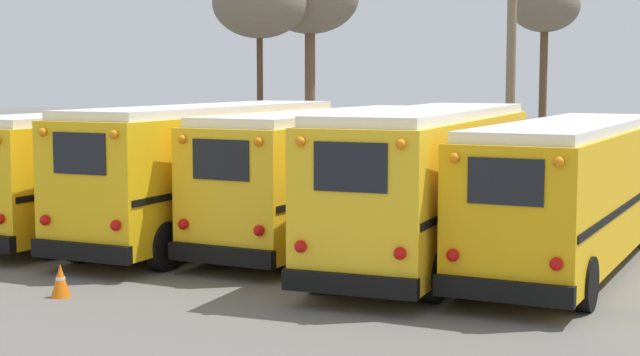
{
  "coord_description": "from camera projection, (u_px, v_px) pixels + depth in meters",
  "views": [
    {
      "loc": [
        9.52,
        -20.71,
        4.02
      ],
      "look_at": [
        0.0,
        -0.06,
        1.66
      ],
      "focal_mm": 55.0,
      "sensor_mm": 36.0,
      "label": 1
    }
  ],
  "objects": [
    {
      "name": "ground_plane",
      "position": [
        321.0,
        248.0,
        23.09
      ],
      "size": [
        160.0,
        160.0,
        0.0
      ],
      "primitive_type": "plane",
      "color": "#66635E"
    },
    {
      "name": "utility_pole",
      "position": [
        511.0,
        72.0,
        33.22
      ],
      "size": [
        1.8,
        0.32,
        8.11
      ],
      "color": "#75604C",
      "rests_on": "ground"
    },
    {
      "name": "school_bus_0",
      "position": [
        114.0,
        167.0,
        25.19
      ],
      "size": [
        2.88,
        10.03,
        3.12
      ],
      "color": "yellow",
      "rests_on": "ground"
    },
    {
      "name": "bare_tree_1",
      "position": [
        545.0,
        9.0,
        40.25
      ],
      "size": [
        2.87,
        2.87,
        7.99
      ],
      "color": "brown",
      "rests_on": "ground"
    },
    {
      "name": "school_bus_3",
      "position": [
        429.0,
        180.0,
        21.0
      ],
      "size": [
        2.92,
        10.06,
        3.33
      ],
      "color": "yellow",
      "rests_on": "ground"
    },
    {
      "name": "school_bus_1",
      "position": [
        210.0,
        167.0,
        23.94
      ],
      "size": [
        2.46,
        10.18,
        3.32
      ],
      "color": "yellow",
      "rests_on": "ground"
    },
    {
      "name": "school_bus_2",
      "position": [
        337.0,
        171.0,
        23.73
      ],
      "size": [
        2.92,
        10.42,
        3.19
      ],
      "color": "yellow",
      "rests_on": "ground"
    },
    {
      "name": "bare_tree_2",
      "position": [
        259.0,
        4.0,
        37.94
      ],
      "size": [
        3.67,
        3.67,
        8.24
      ],
      "color": "#473323",
      "rests_on": "ground"
    },
    {
      "name": "school_bus_4",
      "position": [
        570.0,
        189.0,
        20.35
      ],
      "size": [
        2.67,
        10.09,
        3.09
      ],
      "color": "#EAAA0F",
      "rests_on": "ground"
    },
    {
      "name": "fence_line",
      "position": [
        427.0,
        176.0,
        30.0
      ],
      "size": [
        19.64,
        0.06,
        1.42
      ],
      "color": "#939399",
      "rests_on": "ground"
    },
    {
      "name": "traffic_cone",
      "position": [
        61.0,
        280.0,
        17.87
      ],
      "size": [
        0.36,
        0.36,
        0.62
      ],
      "color": "orange",
      "rests_on": "ground"
    }
  ]
}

